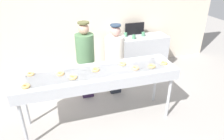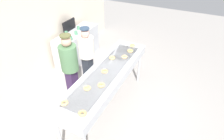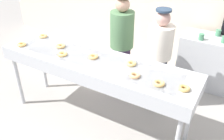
% 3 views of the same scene
% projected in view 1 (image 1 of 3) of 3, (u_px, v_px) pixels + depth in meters
% --- Properties ---
extents(ground_plane, '(16.00, 16.00, 0.00)m').
position_uv_depth(ground_plane, '(99.00, 120.00, 4.07)').
color(ground_plane, '#9E9993').
extents(back_wall, '(8.00, 0.12, 3.26)m').
position_uv_depth(back_wall, '(76.00, 10.00, 5.27)').
color(back_wall, beige).
rests_on(back_wall, ground).
extents(fryer_conveyor, '(2.78, 0.71, 1.06)m').
position_uv_depth(fryer_conveyor, '(98.00, 76.00, 3.63)').
color(fryer_conveyor, '#B7BABF').
rests_on(fryer_conveyor, ground).
extents(glazed_donut_0, '(0.14, 0.14, 0.04)m').
position_uv_depth(glazed_donut_0, '(164.00, 63.00, 3.82)').
color(glazed_donut_0, '#E5B35F').
rests_on(glazed_donut_0, fryer_conveyor).
extents(glazed_donut_1, '(0.17, 0.17, 0.04)m').
position_uv_depth(glazed_donut_1, '(60.00, 74.00, 3.47)').
color(glazed_donut_1, '#E3AD66').
rests_on(glazed_donut_1, fryer_conveyor).
extents(glazed_donut_2, '(0.17, 0.17, 0.04)m').
position_uv_depth(glazed_donut_2, '(152.00, 66.00, 3.71)').
color(glazed_donut_2, '#E2B161').
rests_on(glazed_donut_2, fryer_conveyor).
extents(glazed_donut_3, '(0.17, 0.17, 0.04)m').
position_uv_depth(glazed_donut_3, '(96.00, 70.00, 3.59)').
color(glazed_donut_3, '#EBAE61').
rests_on(glazed_donut_3, fryer_conveyor).
extents(glazed_donut_4, '(0.18, 0.18, 0.04)m').
position_uv_depth(glazed_donut_4, '(26.00, 86.00, 3.12)').
color(glazed_donut_4, '#EDB664').
rests_on(glazed_donut_4, fryer_conveyor).
extents(glazed_donut_5, '(0.14, 0.14, 0.04)m').
position_uv_depth(glazed_donut_5, '(30.00, 74.00, 3.46)').
color(glazed_donut_5, '#EEB46A').
rests_on(glazed_donut_5, fryer_conveyor).
extents(glazed_donut_6, '(0.17, 0.17, 0.04)m').
position_uv_depth(glazed_donut_6, '(135.00, 68.00, 3.65)').
color(glazed_donut_6, '#E0A86E').
rests_on(glazed_donut_6, fryer_conveyor).
extents(glazed_donut_7, '(0.18, 0.18, 0.04)m').
position_uv_depth(glazed_donut_7, '(122.00, 64.00, 3.80)').
color(glazed_donut_7, '#DEB868').
rests_on(glazed_donut_7, fryer_conveyor).
extents(glazed_donut_8, '(0.15, 0.15, 0.04)m').
position_uv_depth(glazed_donut_8, '(73.00, 77.00, 3.36)').
color(glazed_donut_8, '#EEBA67').
rests_on(glazed_donut_8, fryer_conveyor).
extents(worker_baker, '(0.38, 0.38, 1.70)m').
position_uv_depth(worker_baker, '(85.00, 56.00, 4.35)').
color(worker_baker, '#311F40').
rests_on(worker_baker, ground).
extents(worker_assistant, '(0.38, 0.38, 1.60)m').
position_uv_depth(worker_assistant, '(115.00, 55.00, 4.53)').
color(worker_assistant, '#242932').
rests_on(worker_assistant, ground).
extents(prep_counter, '(1.67, 0.56, 0.93)m').
position_uv_depth(prep_counter, '(137.00, 53.00, 5.82)').
color(prep_counter, '#B7BABF').
rests_on(prep_counter, ground).
extents(paper_cup_0, '(0.09, 0.09, 0.11)m').
position_uv_depth(paper_cup_0, '(126.00, 35.00, 5.61)').
color(paper_cup_0, '#4C8C66').
rests_on(paper_cup_0, prep_counter).
extents(paper_cup_1, '(0.09, 0.09, 0.11)m').
position_uv_depth(paper_cup_1, '(122.00, 39.00, 5.29)').
color(paper_cup_1, '#4C8C66').
rests_on(paper_cup_1, prep_counter).
extents(paper_cup_2, '(0.09, 0.09, 0.11)m').
position_uv_depth(paper_cup_2, '(143.00, 34.00, 5.65)').
color(paper_cup_2, '#4C8C66').
rests_on(paper_cup_2, prep_counter).
extents(paper_cup_3, '(0.09, 0.09, 0.11)m').
position_uv_depth(paper_cup_3, '(134.00, 37.00, 5.44)').
color(paper_cup_3, '#4C8C66').
rests_on(paper_cup_3, prep_counter).
extents(menu_display, '(0.54, 0.04, 0.32)m').
position_uv_depth(menu_display, '(135.00, 29.00, 5.72)').
color(menu_display, black).
rests_on(menu_display, prep_counter).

